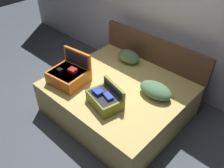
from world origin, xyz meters
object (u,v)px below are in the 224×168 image
(hard_case_medium, at_px, (105,99))
(pillow_near_headboard, at_px, (129,57))
(pillow_center_head, at_px, (156,90))
(bed, at_px, (118,99))
(hard_case_large, at_px, (69,75))

(hard_case_medium, distance_m, pillow_near_headboard, 1.16)
(pillow_near_headboard, bearing_deg, pillow_center_head, -26.13)
(bed, relative_size, hard_case_large, 3.47)
(pillow_near_headboard, bearing_deg, hard_case_large, -105.84)
(bed, height_order, hard_case_medium, hard_case_medium)
(bed, relative_size, pillow_near_headboard, 4.74)
(pillow_near_headboard, height_order, pillow_center_head, pillow_near_headboard)
(pillow_near_headboard, bearing_deg, bed, -63.17)
(hard_case_large, xyz_separation_m, pillow_center_head, (1.16, 0.63, -0.04))
(hard_case_large, bearing_deg, pillow_center_head, 21.81)
(pillow_near_headboard, distance_m, pillow_center_head, 0.96)
(bed, relative_size, pillow_center_head, 3.95)
(hard_case_large, height_order, pillow_near_headboard, hard_case_large)
(hard_case_large, relative_size, hard_case_medium, 1.06)
(hard_case_large, bearing_deg, bed, 28.47)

